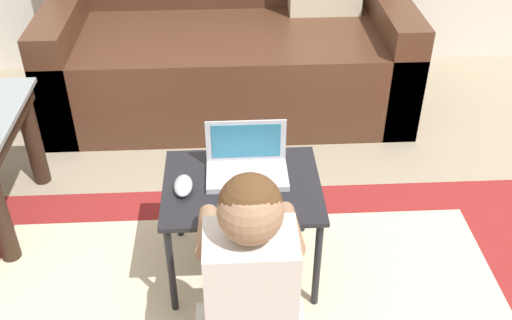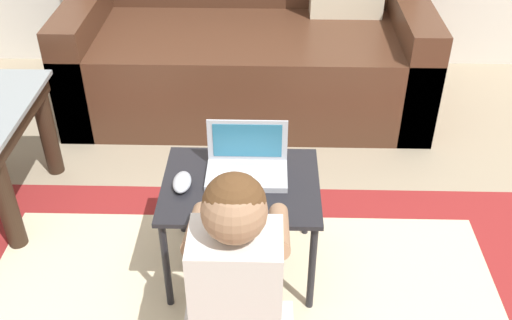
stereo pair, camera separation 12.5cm
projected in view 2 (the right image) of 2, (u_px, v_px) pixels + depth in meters
The scene contains 7 objects.
ground_plane at pixel (269, 284), 2.10m from camera, with size 16.00×16.00×0.00m, color gray.
area_rug at pixel (239, 314), 1.99m from camera, with size 2.46×1.36×0.01m.
couch at pixel (250, 43), 3.03m from camera, with size 1.74×0.85×0.91m.
laptop_desk at pixel (241, 195), 1.98m from camera, with size 0.52×0.41×0.38m.
laptop at pixel (247, 166), 1.97m from camera, with size 0.27×0.16×0.17m.
computer_mouse at pixel (182, 182), 1.93m from camera, with size 0.06×0.11×0.03m.
person_seated at pixel (237, 299), 1.62m from camera, with size 0.32×0.39×0.73m.
Camera 2 is at (-0.01, -1.46, 1.57)m, focal length 42.00 mm.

